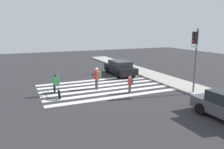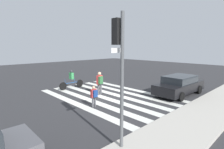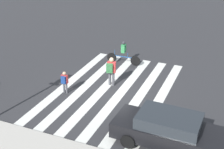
{
  "view_description": "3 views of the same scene",
  "coord_description": "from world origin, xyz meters",
  "px_view_note": "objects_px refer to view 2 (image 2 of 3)",
  "views": [
    {
      "loc": [
        16.02,
        -6.3,
        4.7
      ],
      "look_at": [
        0.89,
        0.4,
        1.22
      ],
      "focal_mm": 35.0,
      "sensor_mm": 36.0,
      "label": 1
    },
    {
      "loc": [
        8.5,
        9.24,
        3.61
      ],
      "look_at": [
        -1.06,
        -0.72,
        1.39
      ],
      "focal_mm": 28.0,
      "sensor_mm": 36.0,
      "label": 2
    },
    {
      "loc": [
        -6.05,
        14.33,
        8.45
      ],
      "look_at": [
        -0.21,
        0.48,
        1.28
      ],
      "focal_mm": 50.0,
      "sensor_mm": 36.0,
      "label": 3
    }
  ],
  "objects_px": {
    "traffic_light": "(119,56)",
    "cyclist_near_curb": "(72,79)",
    "car_parked_far_curb": "(179,85)",
    "pedestrian_adult_blue_shirt": "(100,82)",
    "pedestrian_adult_tall_backpack": "(94,95)"
  },
  "relations": [
    {
      "from": "traffic_light",
      "to": "cyclist_near_curb",
      "type": "height_order",
      "value": "traffic_light"
    },
    {
      "from": "traffic_light",
      "to": "car_parked_far_curb",
      "type": "bearing_deg",
      "value": -168.13
    },
    {
      "from": "pedestrian_adult_blue_shirt",
      "to": "traffic_light",
      "type": "bearing_deg",
      "value": -136.8
    },
    {
      "from": "cyclist_near_curb",
      "to": "car_parked_far_curb",
      "type": "distance_m",
      "value": 8.79
    },
    {
      "from": "traffic_light",
      "to": "cyclist_near_curb",
      "type": "distance_m",
      "value": 10.09
    },
    {
      "from": "traffic_light",
      "to": "cyclist_near_curb",
      "type": "xyz_separation_m",
      "value": [
        -3.57,
        -9.12,
        -2.43
      ]
    },
    {
      "from": "pedestrian_adult_tall_backpack",
      "to": "car_parked_far_curb",
      "type": "distance_m",
      "value": 6.74
    },
    {
      "from": "pedestrian_adult_tall_backpack",
      "to": "cyclist_near_curb",
      "type": "height_order",
      "value": "cyclist_near_curb"
    },
    {
      "from": "pedestrian_adult_tall_backpack",
      "to": "car_parked_far_curb",
      "type": "xyz_separation_m",
      "value": [
        -6.35,
        2.26,
        -0.01
      ]
    },
    {
      "from": "pedestrian_adult_blue_shirt",
      "to": "car_parked_far_curb",
      "type": "distance_m",
      "value": 6.0
    },
    {
      "from": "pedestrian_adult_tall_backpack",
      "to": "car_parked_far_curb",
      "type": "height_order",
      "value": "car_parked_far_curb"
    },
    {
      "from": "pedestrian_adult_blue_shirt",
      "to": "pedestrian_adult_tall_backpack",
      "type": "xyz_separation_m",
      "value": [
        2.0,
        1.86,
        -0.26
      ]
    },
    {
      "from": "pedestrian_adult_tall_backpack",
      "to": "traffic_light",
      "type": "bearing_deg",
      "value": -113.7
    },
    {
      "from": "traffic_light",
      "to": "car_parked_far_curb",
      "type": "distance_m",
      "value": 8.94
    },
    {
      "from": "traffic_light",
      "to": "cyclist_near_curb",
      "type": "bearing_deg",
      "value": -111.37
    }
  ]
}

